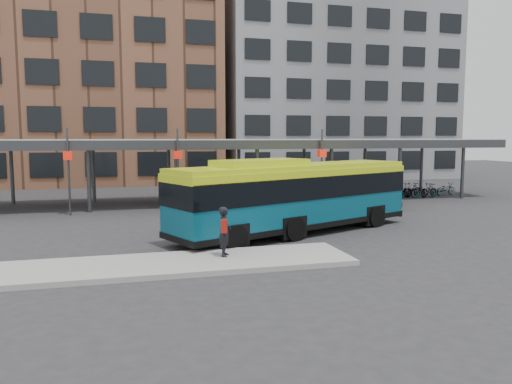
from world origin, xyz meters
The scene contains 9 objects.
ground centered at (0.00, 0.00, 0.00)m, with size 120.00×120.00×0.00m, color #28282B.
boarding_island centered at (-5.50, -3.00, 0.09)m, with size 14.00×3.00×0.18m, color gray.
canopy centered at (-0.06, 12.87, 3.91)m, with size 40.00×6.53×4.80m.
building_brick centered at (-10.00, 32.00, 11.00)m, with size 26.00×14.00×22.00m, color brown.
building_grey centered at (16.00, 32.00, 10.00)m, with size 24.00×14.00×20.00m, color slate.
bus_front centered at (1.30, 1.48, 1.76)m, with size 12.31×7.21×3.38m.
bus_rear centered at (4.48, 8.57, 1.56)m, with size 11.10×5.32×3.00m.
pedestrian centered at (-2.77, -2.69, 1.06)m, with size 0.59×0.73×1.74m.
bike_rack centered at (13.63, 11.92, 0.49)m, with size 7.90×1.73×1.08m.
Camera 1 is at (-6.19, -19.48, 4.33)m, focal length 35.00 mm.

